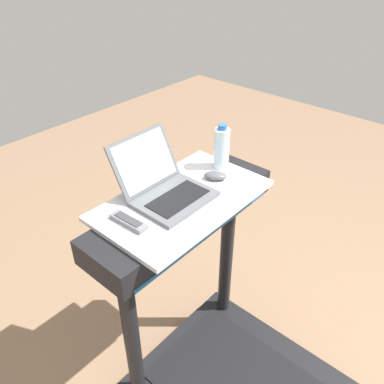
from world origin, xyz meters
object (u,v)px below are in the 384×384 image
object	(u,v)px
computer_mouse	(215,176)
water_bottle	(222,148)
laptop	(165,186)
tv_remote	(128,221)

from	to	relation	value
computer_mouse	water_bottle	distance (m)	0.14
laptop	tv_remote	size ratio (longest dim) A/B	2.08
water_bottle	tv_remote	world-z (taller)	water_bottle
computer_mouse	tv_remote	xyz separation A→B (m)	(-0.46, 0.05, -0.01)
computer_mouse	tv_remote	bearing A→B (deg)	139.99
tv_remote	computer_mouse	bearing A→B (deg)	-5.93
laptop	water_bottle	distance (m)	0.34
computer_mouse	tv_remote	size ratio (longest dim) A/B	0.62
tv_remote	water_bottle	bearing A→B (deg)	-0.05
computer_mouse	water_bottle	world-z (taller)	water_bottle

